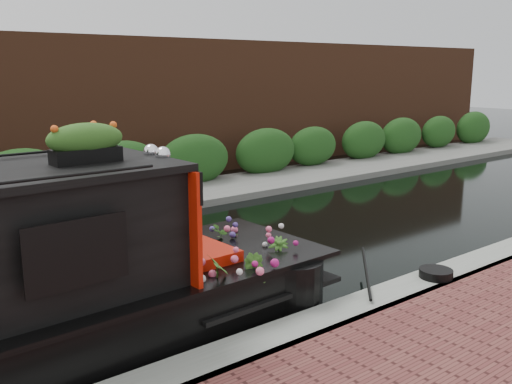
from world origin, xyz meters
TOP-DOWN VIEW (x-y plane):
  - ground at (0.00, 0.00)m, footprint 80.00×80.00m
  - near_bank_coping at (0.00, -3.30)m, footprint 40.00×0.60m
  - far_bank_path at (0.00, 4.20)m, footprint 40.00×2.40m
  - far_hedge at (0.00, 5.10)m, footprint 40.00×1.10m
  - far_brick_wall at (0.00, 7.20)m, footprint 40.00×1.00m
  - rope_fender at (1.74, -1.94)m, footprint 0.36×0.39m
  - coiled_mooring_rope at (2.95, -3.33)m, footprint 0.47×0.47m

SIDE VIEW (x-z plane):
  - ground at x=0.00m, z-range 0.00..0.00m
  - near_bank_coping at x=0.00m, z-range -0.25..0.25m
  - far_bank_path at x=0.00m, z-range -0.17..0.17m
  - far_hedge at x=0.00m, z-range -1.40..1.40m
  - far_brick_wall at x=0.00m, z-range -4.00..4.00m
  - rope_fender at x=1.74m, z-range 0.00..0.36m
  - coiled_mooring_rope at x=2.95m, z-range 0.25..0.37m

